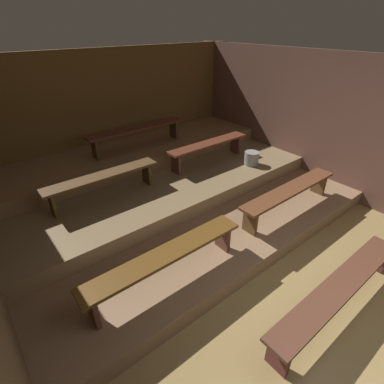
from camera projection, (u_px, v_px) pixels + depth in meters
name	position (u px, v px, depth m)	size (l,w,h in m)	color
ground	(200.00, 230.00, 4.73)	(6.17, 6.21, 0.08)	olive
wall_back	(113.00, 114.00, 5.93)	(6.17, 0.06, 2.44)	brown
wall_right	(311.00, 121.00, 5.57)	(0.06, 6.21, 2.44)	brown
platform_lower	(173.00, 202.00, 5.14)	(5.37, 3.96, 0.24)	#8B6A4C
platform_middle	(153.00, 177.00, 5.44)	(5.37, 2.70, 0.24)	olive
platform_upper	(133.00, 154.00, 5.77)	(5.37, 1.34, 0.24)	#916D47
bench_floor_center	(339.00, 289.00, 3.21)	(2.31, 0.29, 0.40)	#553022
bench_lower_left	(166.00, 258.00, 3.29)	(2.00, 0.29, 0.40)	brown
bench_lower_right	(290.00, 193.00, 4.54)	(2.00, 0.29, 0.40)	brown
bench_middle_left	(103.00, 179.00, 4.42)	(1.75, 0.29, 0.40)	#54381F
bench_middle_right	(208.00, 146.00, 5.57)	(1.75, 0.29, 0.40)	brown
bench_upper_center	(137.00, 131.00, 5.59)	(1.95, 0.29, 0.40)	brown
pail_middle	(252.00, 158.00, 5.58)	(0.27, 0.27, 0.25)	gray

